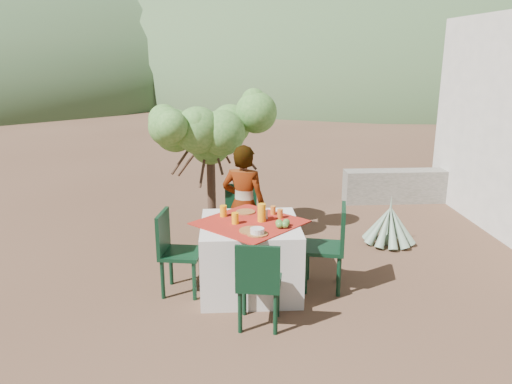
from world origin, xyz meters
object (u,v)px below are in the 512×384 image
chair_far (240,216)px  chair_left (174,248)px  person (244,205)px  juice_pitcher (262,213)px  shrub_tree (214,138)px  chair_right (331,243)px  table (250,256)px  agave (390,226)px  chair_near (259,281)px

chair_far → chair_left: bearing=-115.3°
person → juice_pitcher: person is taller
shrub_tree → chair_right: bearing=-52.3°
table → chair_left: chair_left is taller
chair_far → person: (0.04, -0.32, 0.24)m
table → agave: bearing=32.4°
shrub_tree → agave: bearing=-8.9°
chair_far → chair_near: (0.11, -1.85, -0.00)m
table → chair_right: (0.86, -0.04, 0.14)m
chair_near → chair_left: bearing=-34.4°
chair_left → agave: 2.99m
person → table: bearing=112.7°
chair_right → table: bearing=-79.5°
chair_near → chair_right: chair_right is taller
chair_left → shrub_tree: bearing=-5.5°
table → juice_pitcher: bearing=5.1°
chair_far → agave: size_ratio=1.17×
table → person: person is taller
chair_far → juice_pitcher: juice_pitcher is taller
table → chair_far: size_ratio=1.50×
person → chair_near: bearing=112.5°
agave → chair_right: bearing=-130.1°
chair_left → chair_right: bearing=-81.7°
table → agave: 2.27m
chair_far → chair_near: size_ratio=1.01×
chair_far → juice_pitcher: 1.11m
shrub_tree → chair_left: bearing=-104.5°
person → shrub_tree: 1.14m
chair_left → agave: chair_left is taller
chair_far → chair_right: size_ratio=0.93×
chair_far → person: bearing=-74.1°
agave → chair_near: bearing=-132.8°
chair_left → table: bearing=-79.6°
chair_far → chair_near: chair_far is taller
chair_right → person: size_ratio=0.64×
chair_right → shrub_tree: bearing=-129.3°
table → chair_right: chair_right is taller
agave → juice_pitcher: bearing=-146.1°
chair_near → chair_right: bearing=-127.7°
table → person: 0.80m
table → juice_pitcher: 0.49m
chair_near → chair_far: bearing=-77.4°
chair_left → agave: size_ratio=1.20×
chair_left → person: 1.08m
chair_right → agave: 1.66m
chair_near → shrub_tree: shrub_tree is taller
chair_left → agave: (2.71, 1.23, -0.24)m
person → shrub_tree: shrub_tree is taller
chair_right → agave: chair_right is taller
table → shrub_tree: (-0.39, 1.57, 1.01)m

